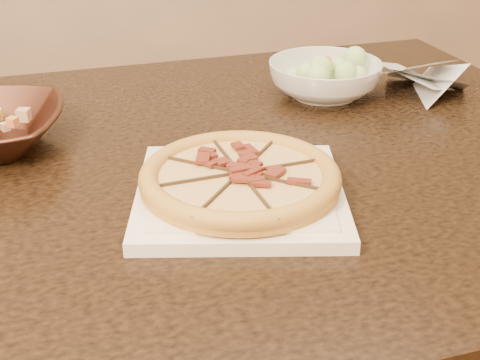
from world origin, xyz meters
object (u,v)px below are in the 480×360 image
at_px(plate, 240,193).
at_px(dining_table, 138,219).
at_px(pizza, 240,177).
at_px(salad_bowl, 325,79).

bearing_deg(plate, dining_table, 130.85).
bearing_deg(pizza, dining_table, 130.85).
height_order(plate, pizza, pizza).
height_order(dining_table, plate, plate).
bearing_deg(plate, pizza, 164.72).
distance_m(plate, pizza, 0.02).
relative_size(plate, salad_bowl, 1.59).
bearing_deg(salad_bowl, plate, -126.39).
distance_m(dining_table, pizza, 0.22).
bearing_deg(pizza, plate, -15.28).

